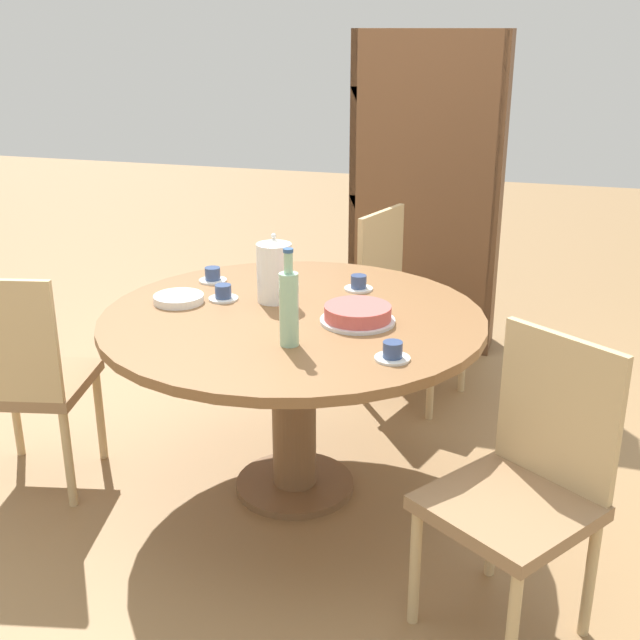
# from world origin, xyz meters

# --- Properties ---
(ground_plane) EXTENTS (14.00, 14.00, 0.00)m
(ground_plane) POSITION_xyz_m (0.00, 0.00, 0.00)
(ground_plane) COLOR #937047
(dining_table) EXTENTS (1.40, 1.40, 0.73)m
(dining_table) POSITION_xyz_m (0.00, 0.00, 0.60)
(dining_table) COLOR brown
(dining_table) RESTS_ON ground_plane
(chair_a) EXTENTS (0.50, 0.50, 0.90)m
(chair_a) POSITION_xyz_m (-0.97, -0.29, 0.48)
(chair_a) COLOR tan
(chair_a) RESTS_ON ground_plane
(chair_b) EXTENTS (0.58, 0.58, 0.90)m
(chair_b) POSITION_xyz_m (0.87, -0.51, 0.48)
(chair_b) COLOR tan
(chair_b) RESTS_ON ground_plane
(chair_c) EXTENTS (0.52, 0.52, 0.90)m
(chair_c) POSITION_xyz_m (0.23, 0.99, 0.48)
(chair_c) COLOR tan
(chair_c) RESTS_ON ground_plane
(bookshelf) EXTENTS (0.80, 0.28, 1.71)m
(bookshelf) POSITION_xyz_m (0.20, 1.70, 0.86)
(bookshelf) COLOR brown
(bookshelf) RESTS_ON ground_plane
(coffee_pot) EXTENTS (0.13, 0.13, 0.26)m
(coffee_pot) POSITION_xyz_m (-0.11, 0.12, 0.85)
(coffee_pot) COLOR white
(coffee_pot) RESTS_ON dining_table
(water_bottle) EXTENTS (0.06, 0.06, 0.33)m
(water_bottle) POSITION_xyz_m (0.08, -0.29, 0.86)
(water_bottle) COLOR #99C6A3
(water_bottle) RESTS_ON dining_table
(cake_main) EXTENTS (0.27, 0.27, 0.06)m
(cake_main) POSITION_xyz_m (0.25, -0.01, 0.76)
(cake_main) COLOR silver
(cake_main) RESTS_ON dining_table
(cup_a) EXTENTS (0.11, 0.11, 0.06)m
(cup_a) POSITION_xyz_m (0.16, 0.35, 0.75)
(cup_a) COLOR silver
(cup_a) RESTS_ON dining_table
(cup_b) EXTENTS (0.11, 0.11, 0.06)m
(cup_b) POSITION_xyz_m (-0.44, 0.28, 0.75)
(cup_b) COLOR silver
(cup_b) RESTS_ON dining_table
(cup_c) EXTENTS (0.11, 0.11, 0.06)m
(cup_c) POSITION_xyz_m (-0.31, 0.08, 0.75)
(cup_c) COLOR silver
(cup_c) RESTS_ON dining_table
(cup_d) EXTENTS (0.11, 0.11, 0.06)m
(cup_d) POSITION_xyz_m (0.44, -0.31, 0.75)
(cup_d) COLOR silver
(cup_d) RESTS_ON dining_table
(plate_stack) EXTENTS (0.19, 0.19, 0.03)m
(plate_stack) POSITION_xyz_m (-0.46, 0.00, 0.74)
(plate_stack) COLOR white
(plate_stack) RESTS_ON dining_table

